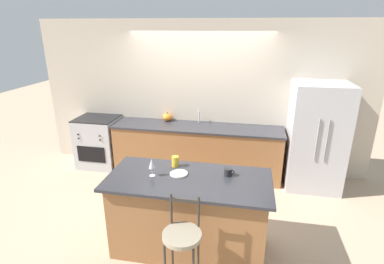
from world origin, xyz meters
TOP-DOWN VIEW (x-y plane):
  - ground_plane at (0.00, 0.00)m, footprint 18.00×18.00m
  - wall_back at (0.00, 0.71)m, footprint 6.00×0.07m
  - back_counter at (0.00, 0.38)m, footprint 3.00×0.69m
  - sink_faucet at (0.00, 0.59)m, footprint 0.02×0.13m
  - kitchen_island at (0.25, -1.59)m, footprint 1.87×0.87m
  - refrigerator at (1.98, 0.31)m, footprint 0.86×0.78m
  - oven_range at (-1.90, 0.37)m, footprint 0.75×0.67m
  - bar_stool_near at (0.33, -2.26)m, footprint 0.38×0.38m
  - dinner_plate at (0.12, -1.51)m, footprint 0.21×0.21m
  - wine_glass at (-0.17, -1.61)m, footprint 0.07×0.07m
  - coffee_mug at (0.68, -1.44)m, footprint 0.12×0.09m
  - tumbler_cup at (0.03, -1.32)m, footprint 0.08×0.08m
  - pumpkin_decoration at (-0.59, 0.58)m, footprint 0.18×0.18m

SIDE VIEW (x-z plane):
  - ground_plane at x=0.00m, z-range 0.00..0.00m
  - back_counter at x=0.00m, z-range 0.00..0.92m
  - oven_range at x=-1.90m, z-range 0.00..0.96m
  - kitchen_island at x=0.25m, z-range 0.00..0.96m
  - bar_stool_near at x=0.33m, z-range 0.06..1.13m
  - refrigerator at x=1.98m, z-range 0.00..1.76m
  - dinner_plate at x=0.12m, z-range 0.95..0.97m
  - pumpkin_decoration at x=-0.59m, z-range 0.90..1.06m
  - coffee_mug at x=0.68m, z-range 0.95..1.04m
  - tumbler_cup at x=0.03m, z-range 0.95..1.08m
  - sink_faucet at x=0.00m, z-range 0.94..1.16m
  - wine_glass at x=-0.17m, z-range 1.00..1.21m
  - wall_back at x=0.00m, z-range 0.00..2.70m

